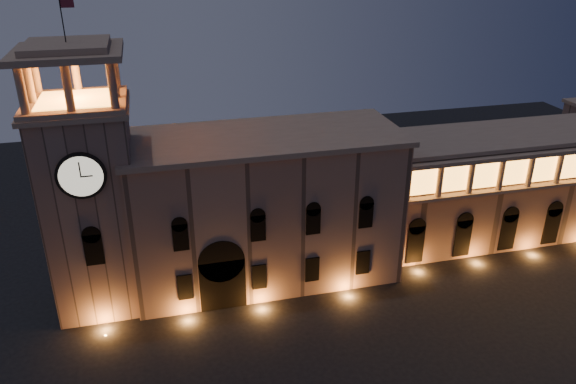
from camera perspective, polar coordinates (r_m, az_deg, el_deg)
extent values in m
cube|color=#866658|center=(64.77, -2.37, -1.79)|extent=(30.00, 12.00, 17.00)
cube|color=gray|center=(61.35, -2.51, 5.58)|extent=(30.80, 12.80, 0.60)
cube|color=black|center=(62.10, -6.71, -9.10)|extent=(5.00, 1.40, 6.00)
cylinder|color=black|center=(60.49, -6.85, -6.74)|extent=(5.00, 1.40, 5.00)
cube|color=#FF9D32|center=(62.04, -6.68, -9.36)|extent=(4.20, 0.20, 5.00)
cube|color=#866658|center=(62.11, -19.15, -1.90)|extent=(9.00, 9.00, 22.00)
cube|color=gray|center=(58.22, -20.69, 8.06)|extent=(9.80, 9.80, 0.50)
cylinder|color=black|center=(55.46, -20.28, 1.54)|extent=(4.60, 0.35, 4.60)
cylinder|color=beige|center=(55.33, -20.29, 1.49)|extent=(4.00, 0.12, 4.00)
cube|color=gray|center=(58.09, -20.76, 8.53)|extent=(9.40, 9.40, 0.50)
cube|color=#FF9D32|center=(58.02, -20.80, 8.81)|extent=(6.80, 6.80, 0.15)
cylinder|color=gray|center=(54.49, -25.46, 9.31)|extent=(0.76, 0.76, 4.20)
cylinder|color=gray|center=(53.87, -21.48, 9.84)|extent=(0.76, 0.76, 4.20)
cylinder|color=gray|center=(53.51, -17.41, 10.33)|extent=(0.76, 0.76, 4.20)
cylinder|color=gray|center=(61.78, -24.33, 11.11)|extent=(0.76, 0.76, 4.20)
cylinder|color=gray|center=(61.23, -20.79, 11.58)|extent=(0.76, 0.76, 4.20)
cylinder|color=gray|center=(60.92, -17.19, 12.01)|extent=(0.76, 0.76, 4.20)
cylinder|color=gray|center=(58.12, -24.86, 10.27)|extent=(0.76, 0.76, 4.20)
cylinder|color=gray|center=(57.21, -17.29, 11.23)|extent=(0.76, 0.76, 4.20)
cube|color=gray|center=(57.08, -21.49, 13.09)|extent=(9.80, 9.80, 0.60)
cube|color=gray|center=(56.98, -21.58, 13.68)|extent=(7.50, 7.50, 0.60)
cylinder|color=black|center=(56.65, -21.95, 15.95)|extent=(0.10, 0.10, 4.00)
plane|color=maroon|center=(56.42, -21.56, 17.42)|extent=(1.20, 0.00, 1.20)
cube|color=#816152|center=(80.37, 21.77, 0.65)|extent=(40.00, 10.00, 14.00)
cube|color=gray|center=(77.91, 22.60, 5.52)|extent=(40.60, 10.60, 0.50)
cube|color=gray|center=(75.55, 24.35, 0.58)|extent=(40.00, 1.20, 0.40)
cube|color=gray|center=(74.06, 24.93, 3.62)|extent=(40.00, 1.40, 0.50)
cube|color=#FF9D32|center=(75.15, 24.39, 2.28)|extent=(38.00, 0.15, 3.60)
cylinder|color=gray|center=(65.36, 12.10, 0.81)|extent=(0.70, 0.70, 4.00)
cylinder|color=gray|center=(67.15, 15.18, 1.14)|extent=(0.70, 0.70, 4.00)
cylinder|color=gray|center=(69.12, 18.09, 1.44)|extent=(0.70, 0.70, 4.00)
cylinder|color=gray|center=(71.26, 20.83, 1.73)|extent=(0.70, 0.70, 4.00)
cylinder|color=gray|center=(73.56, 23.41, 2.00)|extent=(0.70, 0.70, 4.00)
cylinder|color=gray|center=(76.00, 25.83, 2.24)|extent=(0.70, 0.70, 4.00)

